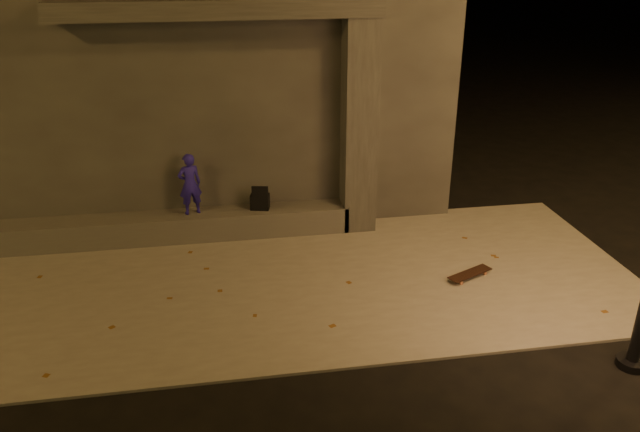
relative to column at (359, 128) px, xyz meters
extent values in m
plane|color=black|center=(-1.70, -3.75, -1.84)|extent=(120.00, 120.00, 0.00)
cube|color=slate|center=(-1.70, -1.75, -1.82)|extent=(11.00, 4.40, 0.04)
cube|color=#383533|center=(-2.70, 2.75, 0.76)|extent=(9.00, 5.00, 5.20)
cube|color=#53504B|center=(-3.20, 0.00, -1.58)|extent=(6.00, 0.55, 0.45)
cube|color=#383533|center=(0.00, 0.00, 0.00)|extent=(0.55, 0.55, 3.60)
cube|color=#383533|center=(-2.20, 0.05, 1.94)|extent=(5.00, 0.70, 0.28)
imported|color=#211796|center=(-2.86, 0.00, -0.82)|extent=(0.44, 0.35, 1.05)
cube|color=black|center=(-1.71, 0.00, -1.22)|extent=(0.35, 0.27, 0.26)
cube|color=black|center=(-1.71, 0.00, -1.00)|extent=(0.28, 0.10, 0.19)
cube|color=black|center=(1.28, -2.13, -1.72)|extent=(0.78, 0.50, 0.02)
cylinder|color=#AB6544|center=(1.48, -1.95, -1.77)|extent=(0.06, 0.05, 0.05)
cylinder|color=#AB6544|center=(1.54, -2.09, -1.77)|extent=(0.06, 0.05, 0.05)
cylinder|color=#AB6544|center=(1.01, -2.17, -1.77)|extent=(0.06, 0.05, 0.05)
cylinder|color=#AB6544|center=(1.08, -2.30, -1.77)|extent=(0.06, 0.05, 0.05)
cube|color=#99999E|center=(1.51, -2.02, -1.74)|extent=(0.11, 0.16, 0.02)
cube|color=#99999E|center=(1.04, -2.24, -1.74)|extent=(0.11, 0.16, 0.02)
cylinder|color=black|center=(2.41, -4.44, -1.79)|extent=(0.36, 0.36, 0.10)
camera|label=1|loc=(-2.32, -9.89, 2.87)|focal=35.00mm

